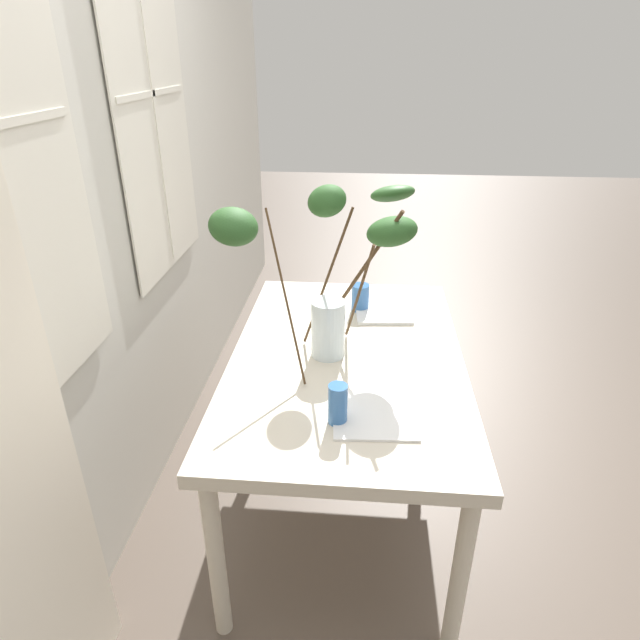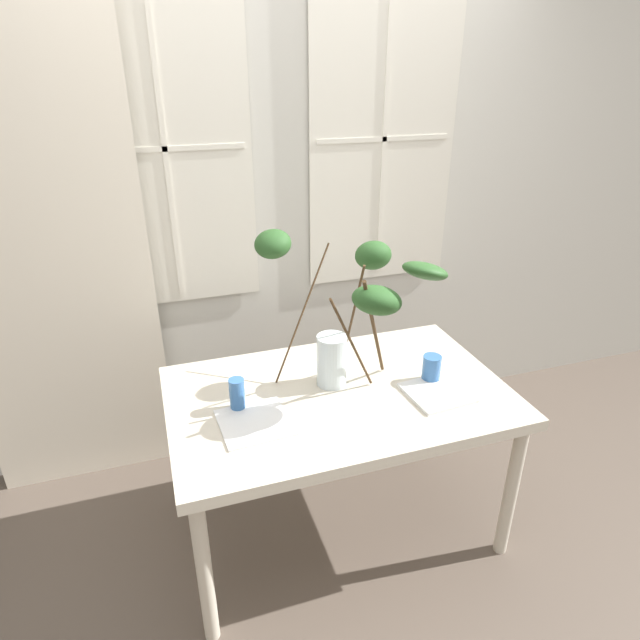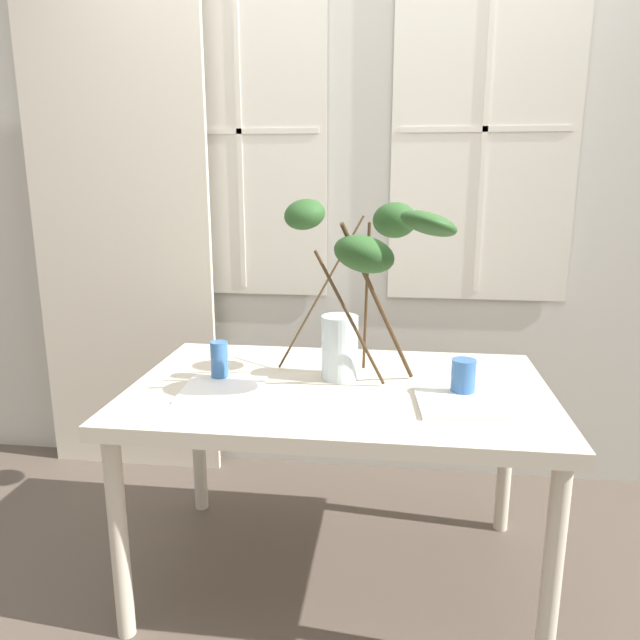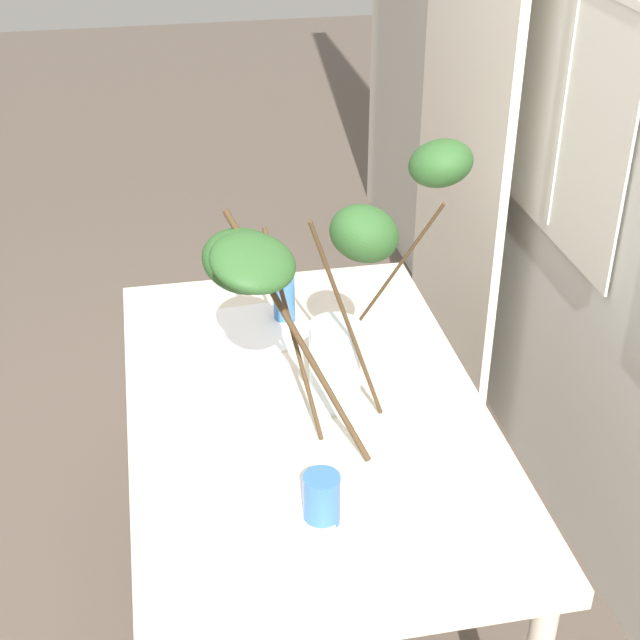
# 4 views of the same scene
# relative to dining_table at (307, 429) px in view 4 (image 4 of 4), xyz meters

# --- Properties ---
(ground) EXTENTS (14.00, 14.00, 0.00)m
(ground) POSITION_rel_dining_table_xyz_m (0.00, 0.00, -0.66)
(ground) COLOR brown
(curtain_sheer_side) EXTENTS (0.85, 0.03, 2.43)m
(curtain_sheer_side) POSITION_rel_dining_table_xyz_m (-1.09, 0.75, 0.55)
(curtain_sheer_side) COLOR silver
(curtain_sheer_side) RESTS_ON ground
(dining_table) EXTENTS (1.39, 0.88, 0.73)m
(dining_table) POSITION_rel_dining_table_xyz_m (0.00, 0.00, 0.00)
(dining_table) COLOR beige
(dining_table) RESTS_ON ground
(vase_with_branches) EXTENTS (0.67, 0.75, 0.63)m
(vase_with_branches) POSITION_rel_dining_table_xyz_m (0.05, 0.05, 0.46)
(vase_with_branches) COLOR silver
(vase_with_branches) RESTS_ON dining_table
(drinking_glass_blue_left) EXTENTS (0.06, 0.06, 0.13)m
(drinking_glass_blue_left) POSITION_rel_dining_table_xyz_m (-0.42, 0.01, 0.14)
(drinking_glass_blue_left) COLOR #386BAD
(drinking_glass_blue_left) RESTS_ON dining_table
(drinking_glass_blue_right) EXTENTS (0.08, 0.08, 0.12)m
(drinking_glass_blue_right) POSITION_rel_dining_table_xyz_m (0.40, -0.04, 0.13)
(drinking_glass_blue_right) COLOR #386BAD
(drinking_glass_blue_right) RESTS_ON dining_table
(plate_square_left) EXTENTS (0.28, 0.28, 0.01)m
(plate_square_left) POSITION_rel_dining_table_xyz_m (-0.38, -0.10, 0.07)
(plate_square_left) COLOR white
(plate_square_left) RESTS_ON dining_table
(plate_square_right) EXTENTS (0.26, 0.26, 0.01)m
(plate_square_right) POSITION_rel_dining_table_xyz_m (0.38, -0.14, 0.08)
(plate_square_right) COLOR white
(plate_square_right) RESTS_ON dining_table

